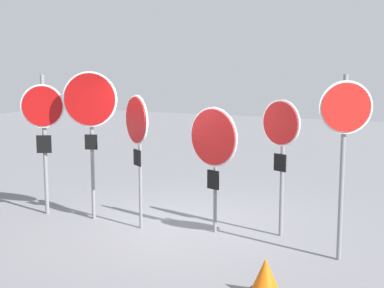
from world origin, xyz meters
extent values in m
plane|color=slate|center=(0.00, 0.00, 0.00)|extent=(40.00, 40.00, 0.00)
cylinder|color=slate|center=(-2.68, -0.35, 1.27)|extent=(0.07, 0.07, 2.54)
cylinder|color=white|center=(-2.65, -0.40, 1.99)|extent=(0.69, 0.40, 0.78)
cylinder|color=#AD0F0F|center=(-2.64, -0.42, 1.99)|extent=(0.64, 0.37, 0.72)
cube|color=black|center=(-2.65, -0.40, 1.30)|extent=(0.24, 0.15, 0.32)
cylinder|color=slate|center=(-1.71, -0.22, 1.22)|extent=(0.06, 0.06, 2.44)
cylinder|color=white|center=(-1.69, -0.27, 2.13)|extent=(0.90, 0.38, 0.96)
cylinder|color=#AD0F0F|center=(-1.69, -0.29, 2.13)|extent=(0.84, 0.35, 0.90)
cube|color=black|center=(-1.69, -0.27, 1.39)|extent=(0.21, 0.10, 0.26)
cylinder|color=slate|center=(-0.65, -0.33, 1.09)|extent=(0.05, 0.05, 2.18)
cylinder|color=white|center=(-0.68, -0.37, 1.83)|extent=(0.69, 0.46, 0.81)
cylinder|color=red|center=(-0.69, -0.39, 1.83)|extent=(0.64, 0.43, 0.75)
cube|color=black|center=(-0.68, -0.37, 1.20)|extent=(0.23, 0.16, 0.27)
cylinder|color=slate|center=(0.54, 0.03, 0.98)|extent=(0.06, 0.06, 1.96)
cylinder|color=white|center=(0.53, -0.02, 1.57)|extent=(0.93, 0.28, 0.96)
cylinder|color=red|center=(0.52, -0.04, 1.57)|extent=(0.87, 0.27, 0.90)
cube|color=black|center=(0.53, -0.02, 0.88)|extent=(0.23, 0.09, 0.31)
cylinder|color=slate|center=(1.56, 0.33, 0.99)|extent=(0.07, 0.07, 1.98)
cylinder|color=white|center=(1.54, 0.28, 1.82)|extent=(0.69, 0.29, 0.73)
cylinder|color=red|center=(1.53, 0.26, 1.82)|extent=(0.63, 0.27, 0.67)
cube|color=black|center=(1.54, 0.28, 1.20)|extent=(0.22, 0.11, 0.27)
cylinder|color=slate|center=(2.61, -0.34, 1.29)|extent=(0.07, 0.07, 2.58)
cylinder|color=white|center=(2.64, -0.39, 2.14)|extent=(0.66, 0.34, 0.72)
cylinder|color=red|center=(2.65, -0.41, 2.14)|extent=(0.60, 0.31, 0.66)
cone|color=#E05B0C|center=(2.10, -1.97, 0.25)|extent=(0.39, 0.39, 0.45)
camera|label=1|loc=(4.02, -7.68, 2.67)|focal=50.00mm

